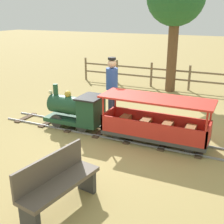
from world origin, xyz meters
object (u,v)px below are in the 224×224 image
object	(u,v)px
conductor_person	(112,84)
park_bench	(58,183)
passenger_car	(155,124)
locomotive	(77,109)

from	to	relation	value
conductor_person	park_bench	distance (m)	3.82
passenger_car	conductor_person	world-z (taller)	conductor_person
conductor_person	park_bench	size ratio (longest dim) A/B	1.20
locomotive	conductor_person	size ratio (longest dim) A/B	0.89
passenger_car	park_bench	world-z (taller)	passenger_car
locomotive	passenger_car	bearing A→B (deg)	-90.00
passenger_car	park_bench	size ratio (longest dim) A/B	1.74
conductor_person	park_bench	xyz separation A→B (m)	(-3.67, -0.87, -0.54)
passenger_car	park_bench	distance (m)	2.79
locomotive	passenger_car	world-z (taller)	locomotive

